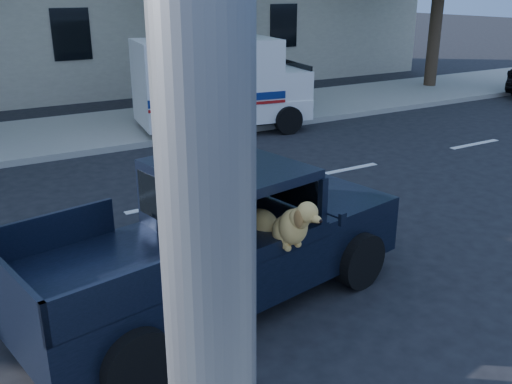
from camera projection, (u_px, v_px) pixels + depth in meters
ground at (271, 287)px, 7.31m from camera, size 120.00×120.00×0.00m
far_sidewalk at (82, 132)px, 14.72m from camera, size 60.00×4.00×0.15m
lane_stripes at (265, 186)px, 11.02m from camera, size 21.60×0.14×0.01m
pickup_truck at (210, 260)px, 6.76m from camera, size 5.02×2.79×1.70m
mail_truck at (218, 92)px, 14.85m from camera, size 4.60×2.76×2.39m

